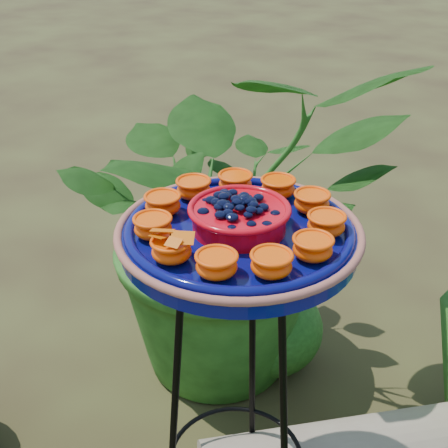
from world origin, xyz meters
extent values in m
torus|color=black|center=(-0.04, -0.03, 0.80)|extent=(0.30, 0.30, 0.01)
cylinder|color=black|center=(-0.08, 0.09, 0.40)|extent=(0.04, 0.08, 0.80)
cylinder|color=black|center=(-0.13, -0.13, 0.40)|extent=(0.06, 0.07, 0.80)
cylinder|color=#070A51|center=(-0.04, -0.03, 0.83)|extent=(0.52, 0.52, 0.04)
torus|color=#A25D49|center=(-0.04, -0.03, 0.85)|extent=(0.43, 0.43, 0.01)
torus|color=#070A51|center=(-0.04, -0.03, 0.85)|extent=(0.40, 0.40, 0.02)
cylinder|color=red|center=(-0.04, -0.03, 0.87)|extent=(0.20, 0.20, 0.04)
torus|color=red|center=(-0.04, -0.03, 0.89)|extent=(0.18, 0.18, 0.01)
ellipsoid|color=black|center=(-0.04, -0.03, 0.90)|extent=(0.14, 0.14, 0.03)
ellipsoid|color=#FE3B02|center=(0.09, 0.04, 0.87)|extent=(0.06, 0.06, 0.03)
cylinder|color=#E34704|center=(0.09, 0.04, 0.88)|extent=(0.06, 0.06, 0.01)
ellipsoid|color=#FE3B02|center=(0.03, 0.09, 0.87)|extent=(0.06, 0.06, 0.03)
cylinder|color=#E34704|center=(0.03, 0.09, 0.88)|extent=(0.06, 0.06, 0.01)
ellipsoid|color=#FE3B02|center=(-0.05, 0.11, 0.87)|extent=(0.06, 0.06, 0.03)
cylinder|color=#E34704|center=(-0.05, 0.11, 0.88)|extent=(0.06, 0.06, 0.01)
ellipsoid|color=#FE3B02|center=(-0.13, 0.08, 0.87)|extent=(0.06, 0.06, 0.03)
cylinder|color=#E34704|center=(-0.13, 0.08, 0.88)|extent=(0.06, 0.06, 0.01)
ellipsoid|color=#FE3B02|center=(-0.18, 0.02, 0.87)|extent=(0.06, 0.06, 0.03)
cylinder|color=#E34704|center=(-0.18, 0.02, 0.88)|extent=(0.06, 0.06, 0.01)
ellipsoid|color=#FE3B02|center=(-0.18, -0.07, 0.87)|extent=(0.06, 0.06, 0.03)
cylinder|color=#E34704|center=(-0.18, -0.07, 0.88)|extent=(0.06, 0.06, 0.01)
ellipsoid|color=#FE3B02|center=(-0.14, -0.14, 0.87)|extent=(0.06, 0.06, 0.03)
cylinder|color=#E34704|center=(-0.14, -0.14, 0.88)|extent=(0.06, 0.06, 0.01)
ellipsoid|color=#FE3B02|center=(-0.07, -0.18, 0.87)|extent=(0.06, 0.06, 0.03)
cylinder|color=#E34704|center=(-0.07, -0.18, 0.88)|extent=(0.06, 0.06, 0.01)
ellipsoid|color=#FE3B02|center=(0.01, -0.17, 0.87)|extent=(0.06, 0.06, 0.03)
cylinder|color=#E34704|center=(0.01, -0.17, 0.88)|extent=(0.06, 0.06, 0.01)
ellipsoid|color=#FE3B02|center=(0.08, -0.12, 0.87)|extent=(0.06, 0.06, 0.03)
cylinder|color=#E34704|center=(0.08, -0.12, 0.88)|extent=(0.06, 0.06, 0.01)
ellipsoid|color=#FE3B02|center=(0.11, -0.05, 0.87)|extent=(0.06, 0.06, 0.03)
cylinder|color=#E34704|center=(0.11, -0.05, 0.88)|extent=(0.06, 0.06, 0.01)
cylinder|color=black|center=(-0.07, -0.18, 0.89)|extent=(0.02, 0.02, 0.00)
cube|color=#F86304|center=(-0.09, -0.18, 0.90)|extent=(0.04, 0.04, 0.01)
cube|color=#F86304|center=(-0.05, -0.18, 0.90)|extent=(0.04, 0.04, 0.01)
imported|color=#1B4312|center=(-0.43, 0.50, 0.52)|extent=(1.21, 1.23, 1.03)
camera|label=1|loc=(0.48, -0.81, 1.38)|focal=50.00mm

